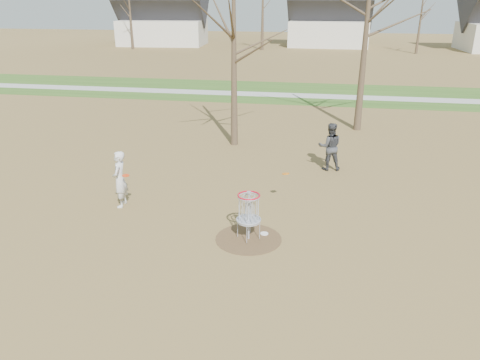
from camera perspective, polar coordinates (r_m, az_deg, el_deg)
name	(u,v)px	position (r m, az deg, el deg)	size (l,w,h in m)	color
ground	(248,239)	(12.75, 1.04, -7.19)	(160.00, 160.00, 0.00)	brown
green_band	(297,93)	(32.68, 6.98, 10.52)	(160.00, 8.00, 0.01)	#2D5119
footpath	(296,95)	(31.69, 6.86, 10.21)	(160.00, 1.50, 0.01)	#9E9E99
dirt_circle	(248,239)	(12.74, 1.04, -7.17)	(1.80, 1.80, 0.01)	#47331E
player_standing	(120,179)	(14.80, -14.45, 0.08)	(0.65, 0.43, 1.78)	silver
player_throwing	(330,147)	(17.79, 10.90, 4.03)	(0.88, 0.68, 1.80)	#36373B
disc_grounded	(264,234)	(12.99, 2.98, -6.54)	(0.22, 0.22, 0.02)	white
discs_in_play	(210,174)	(14.18, -3.62, 0.67)	(4.91, 1.40, 0.12)	orange
disc_golf_basket	(249,208)	(12.33, 1.07, -3.46)	(0.64, 0.64, 1.35)	#9EA3AD
bare_trees	(329,6)	(46.85, 10.80, 20.16)	(52.62, 44.98, 9.00)	#382B1E
houses_row	(348,19)	(63.72, 13.09, 18.60)	(56.51, 10.01, 7.26)	silver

